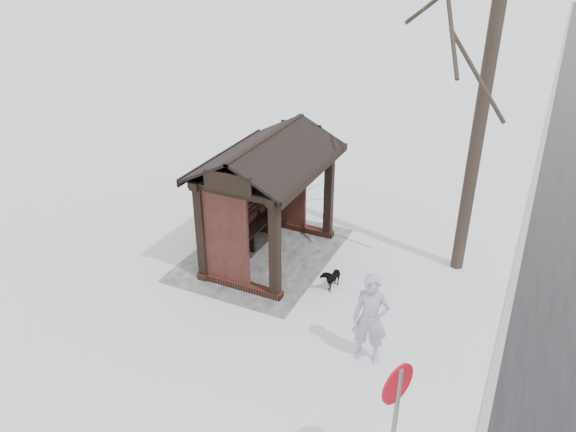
{
  "coord_description": "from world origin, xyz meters",
  "views": [
    {
      "loc": [
        10.4,
        5.44,
        7.17
      ],
      "look_at": [
        0.66,
        0.8,
        1.59
      ],
      "focal_mm": 35.0,
      "sensor_mm": 36.0,
      "label": 1
    }
  ],
  "objects_px": {
    "bus_shelter": "(263,173)",
    "pedestrian": "(370,319)",
    "dog": "(331,277)",
    "road_sign": "(396,404)"
  },
  "relations": [
    {
      "from": "bus_shelter",
      "to": "pedestrian",
      "type": "distance_m",
      "value": 4.42
    },
    {
      "from": "dog",
      "to": "road_sign",
      "type": "relative_size",
      "value": 0.26
    },
    {
      "from": "pedestrian",
      "to": "dog",
      "type": "xyz_separation_m",
      "value": [
        -1.87,
        -1.47,
        -0.64
      ]
    },
    {
      "from": "bus_shelter",
      "to": "road_sign",
      "type": "xyz_separation_m",
      "value": [
        4.99,
        4.57,
        -0.5
      ]
    },
    {
      "from": "bus_shelter",
      "to": "dog",
      "type": "height_order",
      "value": "bus_shelter"
    },
    {
      "from": "dog",
      "to": "road_sign",
      "type": "bearing_deg",
      "value": -54.54
    },
    {
      "from": "dog",
      "to": "road_sign",
      "type": "height_order",
      "value": "road_sign"
    },
    {
      "from": "dog",
      "to": "road_sign",
      "type": "distance_m",
      "value": 5.29
    },
    {
      "from": "bus_shelter",
      "to": "dog",
      "type": "bearing_deg",
      "value": 73.53
    },
    {
      "from": "bus_shelter",
      "to": "pedestrian",
      "type": "xyz_separation_m",
      "value": [
        2.45,
        3.46,
        -1.26
      ]
    }
  ]
}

